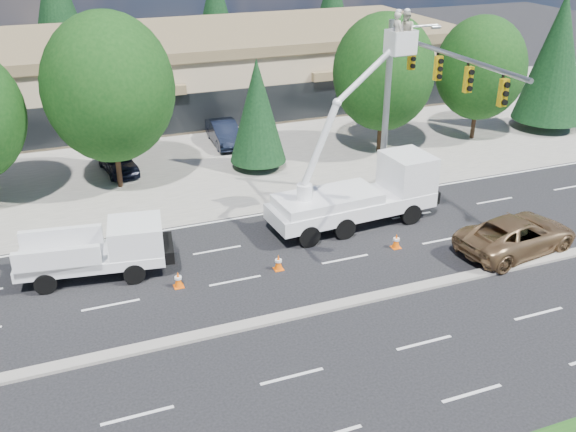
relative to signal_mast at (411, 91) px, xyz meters
name	(u,v)px	position (x,y,z in m)	size (l,w,h in m)	color
ground	(260,323)	(-10.03, -7.04, -6.06)	(140.00, 140.00, 0.00)	black
concrete_apron	(158,151)	(-10.03, 12.96, -6.05)	(140.00, 22.00, 0.01)	gray
road_median	(260,322)	(-10.03, -7.04, -6.00)	(120.00, 0.55, 0.12)	gray
strip_mall	(130,72)	(-10.03, 22.93, -3.23)	(50.40, 15.40, 5.50)	tan
tree_front_d	(109,88)	(-13.03, 7.96, -0.56)	(6.77, 6.77, 9.39)	#332114
tree_front_e	(257,111)	(-5.03, 7.96, -2.61)	(3.26, 3.26, 6.44)	#332114
tree_front_f	(384,72)	(2.97, 7.96, -1.09)	(6.12, 6.12, 8.49)	#332114
tree_front_g	(481,68)	(9.97, 7.96, -1.41)	(5.73, 5.73, 7.95)	#332114
tree_front_h	(557,57)	(15.97, 7.96, -1.13)	(4.66, 4.66, 9.18)	#332114
tree_back_b	(57,8)	(-14.03, 34.96, 0.04)	(5.77, 5.77, 11.36)	#332114
tree_back_c	(216,13)	(-0.03, 34.96, -1.05)	(4.73, 4.73, 9.33)	#332114
tree_back_d	(332,7)	(11.97, 34.96, -1.12)	(4.66, 4.66, 9.19)	#332114
signal_mast	(411,91)	(0.00, 0.00, 0.00)	(2.76, 10.16, 9.00)	gray
utility_pickup	(102,255)	(-14.96, -1.37, -5.13)	(6.14, 2.99, 2.26)	white
bucket_truck	(366,182)	(-2.54, -0.79, -3.97)	(8.31, 3.11, 9.92)	white
traffic_cone_b	(178,279)	(-12.29, -3.46, -5.72)	(0.40, 0.40, 0.70)	#FF5F08
traffic_cone_c	(278,262)	(-8.05, -3.60, -5.72)	(0.40, 0.40, 0.70)	#FF5F08
traffic_cone_d	(396,241)	(-2.44, -3.69, -5.72)	(0.40, 0.40, 0.70)	#FF5F08
minivan	(517,234)	(2.39, -5.84, -5.26)	(2.66, 5.76, 1.60)	olive
parked_car_west	(118,160)	(-12.83, 10.25, -5.35)	(1.66, 4.13, 1.41)	black
parked_car_east	(224,133)	(-5.74, 12.72, -5.30)	(1.59, 4.56, 1.50)	black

